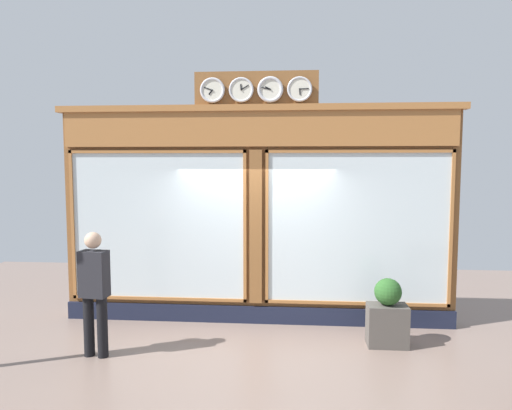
{
  "coord_description": "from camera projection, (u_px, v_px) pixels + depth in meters",
  "views": [
    {
      "loc": [
        -0.61,
        7.46,
        2.6
      ],
      "look_at": [
        0.0,
        0.0,
        1.93
      ],
      "focal_mm": 33.1,
      "sensor_mm": 36.0,
      "label": 1
    }
  ],
  "objects": [
    {
      "name": "pedestrian",
      "position": [
        94.0,
        289.0,
        6.27
      ],
      "size": [
        0.39,
        0.26,
        1.69
      ],
      "color": "black",
      "rests_on": "ground_plane"
    },
    {
      "name": "planter_box",
      "position": [
        387.0,
        325.0,
        6.7
      ],
      "size": [
        0.56,
        0.36,
        0.59
      ],
      "primitive_type": "cube",
      "color": "#4C4742",
      "rests_on": "ground_plane"
    },
    {
      "name": "shop_facade",
      "position": [
        257.0,
        214.0,
        7.65
      ],
      "size": [
        6.42,
        0.42,
        4.02
      ],
      "color": "brown",
      "rests_on": "ground_plane"
    },
    {
      "name": "planter_shrub",
      "position": [
        388.0,
        292.0,
        6.66
      ],
      "size": [
        0.38,
        0.38,
        0.38
      ],
      "primitive_type": "sphere",
      "color": "#285623",
      "rests_on": "planter_box"
    }
  ]
}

